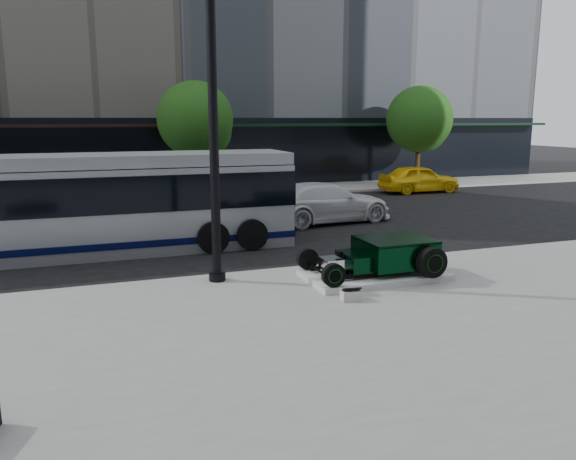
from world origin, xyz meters
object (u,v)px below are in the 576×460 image
object	(u,v)px
transit_bus	(90,204)
white_sedan	(325,202)
hot_rod	(387,254)
lamppost	(214,140)
yellow_taxi	(419,179)

from	to	relation	value
transit_bus	white_sedan	xyz separation A→B (m)	(8.56, 2.27, -0.71)
white_sedan	hot_rod	bearing A→B (deg)	160.59
hot_rod	lamppost	xyz separation A→B (m)	(-3.99, 1.10, 2.77)
lamppost	hot_rod	bearing A→B (deg)	-15.34
lamppost	yellow_taxi	bearing A→B (deg)	43.27
hot_rod	transit_bus	distance (m)	8.86
yellow_taxi	transit_bus	bearing A→B (deg)	118.69
lamppost	transit_bus	size ratio (longest dim) A/B	0.60
hot_rod	white_sedan	size ratio (longest dim) A/B	0.60
hot_rod	transit_bus	xyz separation A→B (m)	(-6.76, 5.67, 0.79)
hot_rod	yellow_taxi	distance (m)	17.67
lamppost	white_sedan	bearing A→B (deg)	49.74
hot_rod	white_sedan	bearing A→B (deg)	77.24
lamppost	transit_bus	xyz separation A→B (m)	(-2.77, 4.57, -1.98)
transit_bus	yellow_taxi	bearing A→B (deg)	27.38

